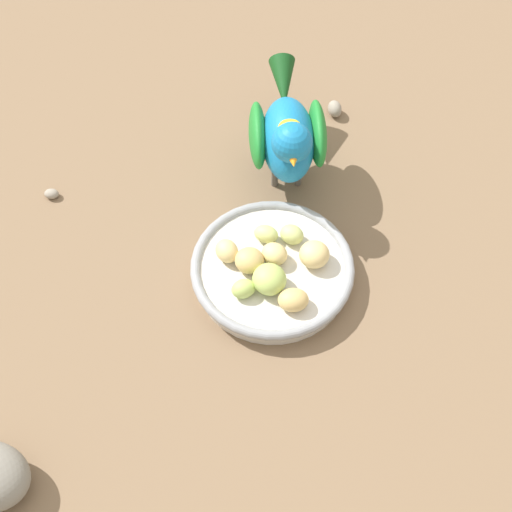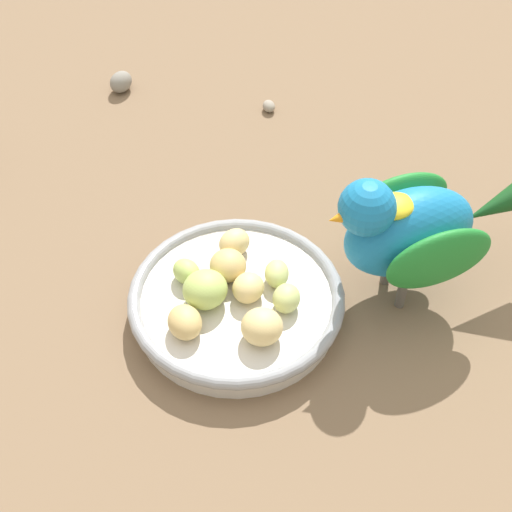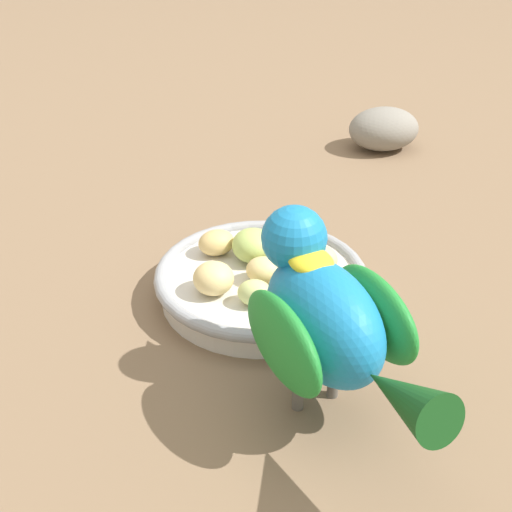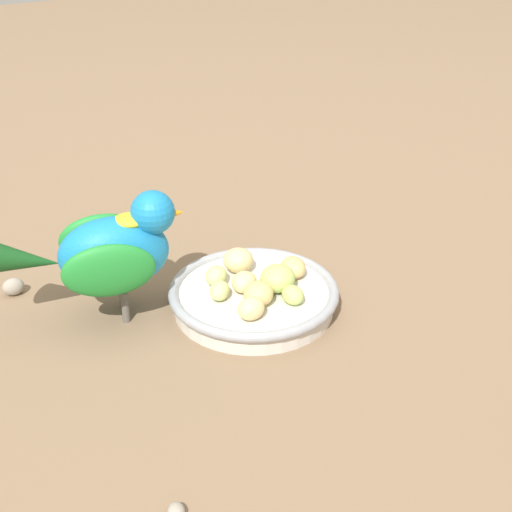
{
  "view_description": "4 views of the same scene",
  "coord_description": "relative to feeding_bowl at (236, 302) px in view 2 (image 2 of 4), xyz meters",
  "views": [
    {
      "loc": [
        0.17,
        0.43,
        0.77
      ],
      "look_at": [
        0.03,
        -0.02,
        0.06
      ],
      "focal_mm": 53.78,
      "sensor_mm": 36.0,
      "label": 1
    },
    {
      "loc": [
        -0.36,
        0.22,
        0.55
      ],
      "look_at": [
        0.01,
        -0.05,
        0.06
      ],
      "focal_mm": 54.5,
      "sensor_mm": 36.0,
      "label": 2
    },
    {
      "loc": [
        -0.37,
        -0.43,
        0.38
      ],
      "look_at": [
        -0.02,
        -0.04,
        0.06
      ],
      "focal_mm": 51.77,
      "sensor_mm": 36.0,
      "label": 3
    },
    {
      "loc": [
        0.61,
        -0.38,
        0.46
      ],
      "look_at": [
        -0.02,
        -0.01,
        0.05
      ],
      "focal_mm": 51.87,
      "sensor_mm": 36.0,
      "label": 4
    }
  ],
  "objects": [
    {
      "name": "apple_piece_8",
      "position": [
        0.04,
        0.03,
        0.02
      ],
      "size": [
        0.03,
        0.02,
        0.02
      ],
      "primitive_type": "ellipsoid",
      "rotation": [
        0.0,
        0.0,
        0.03
      ],
      "color": "#B2CC66",
      "rests_on": "feeding_bowl"
    },
    {
      "name": "apple_piece_6",
      "position": [
        0.05,
        -0.03,
        0.02
      ],
      "size": [
        0.03,
        0.03,
        0.02
      ],
      "primitive_type": "ellipsoid",
      "rotation": [
        0.0,
        0.0,
        1.76
      ],
      "color": "#E5C67F",
      "rests_on": "feeding_bowl"
    },
    {
      "name": "pebble_0",
      "position": [
        0.23,
        -0.2,
        -0.01
      ],
      "size": [
        0.02,
        0.02,
        0.01
      ],
      "primitive_type": "ellipsoid",
      "rotation": [
        0.0,
        0.0,
        2.77
      ],
      "color": "gray",
      "rests_on": "ground_plane"
    },
    {
      "name": "ground_plane",
      "position": [
        -0.01,
        0.02,
        -0.02
      ],
      "size": [
        4.0,
        4.0,
        0.0
      ],
      "primitive_type": "plane",
      "color": "#7A6047"
    },
    {
      "name": "apple_piece_0",
      "position": [
        0.01,
        0.02,
        0.02
      ],
      "size": [
        0.04,
        0.04,
        0.03
      ],
      "primitive_type": "ellipsoid",
      "rotation": [
        0.0,
        0.0,
        4.86
      ],
      "color": "#B2CC66",
      "rests_on": "feeding_bowl"
    },
    {
      "name": "parrot",
      "position": [
        -0.07,
        -0.14,
        0.07
      ],
      "size": [
        0.12,
        0.21,
        0.14
      ],
      "rotation": [
        0.0,
        0.0,
        1.3
      ],
      "color": "#59544C",
      "rests_on": "ground_plane"
    },
    {
      "name": "pebble_2",
      "position": [
        0.36,
        -0.08,
        -0.0
      ],
      "size": [
        0.04,
        0.04,
        0.02
      ],
      "primitive_type": "ellipsoid",
      "rotation": [
        0.0,
        0.0,
        2.05
      ],
      "color": "gray",
      "rests_on": "ground_plane"
    },
    {
      "name": "apple_piece_4",
      "position": [
        -0.0,
        -0.04,
        0.02
      ],
      "size": [
        0.04,
        0.03,
        0.02
      ],
      "primitive_type": "ellipsoid",
      "rotation": [
        0.0,
        0.0,
        5.61
      ],
      "color": "#C6D17A",
      "rests_on": "feeding_bowl"
    },
    {
      "name": "apple_piece_2",
      "position": [
        -0.01,
        -0.01,
        0.02
      ],
      "size": [
        0.04,
        0.04,
        0.02
      ],
      "primitive_type": "ellipsoid",
      "rotation": [
        0.0,
        0.0,
        5.32
      ],
      "color": "#E5C67F",
      "rests_on": "feeding_bowl"
    },
    {
      "name": "feeding_bowl",
      "position": [
        0.0,
        0.0,
        0.0
      ],
      "size": [
        0.19,
        0.19,
        0.03
      ],
      "color": "beige",
      "rests_on": "ground_plane"
    },
    {
      "name": "apple_piece_3",
      "position": [
        -0.03,
        -0.03,
        0.02
      ],
      "size": [
        0.04,
        0.04,
        0.02
      ],
      "primitive_type": "ellipsoid",
      "rotation": [
        0.0,
        0.0,
        5.44
      ],
      "color": "#C6D17A",
      "rests_on": "feeding_bowl"
    },
    {
      "name": "apple_piece_7",
      "position": [
        -0.0,
        0.06,
        0.02
      ],
      "size": [
        0.04,
        0.04,
        0.02
      ],
      "primitive_type": "ellipsoid",
      "rotation": [
        0.0,
        0.0,
        6.01
      ],
      "color": "tan",
      "rests_on": "feeding_bowl"
    },
    {
      "name": "apple_piece_1",
      "position": [
        -0.05,
        0.01,
        0.02
      ],
      "size": [
        0.05,
        0.05,
        0.03
      ],
      "primitive_type": "ellipsoid",
      "rotation": [
        0.0,
        0.0,
        2.47
      ],
      "color": "#E5C67F",
      "rests_on": "feeding_bowl"
    },
    {
      "name": "apple_piece_5",
      "position": [
        0.03,
        -0.01,
        0.02
      ],
      "size": [
        0.04,
        0.04,
        0.03
      ],
      "primitive_type": "ellipsoid",
      "rotation": [
        0.0,
        0.0,
        2.7
      ],
      "color": "tan",
      "rests_on": "feeding_bowl"
    }
  ]
}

